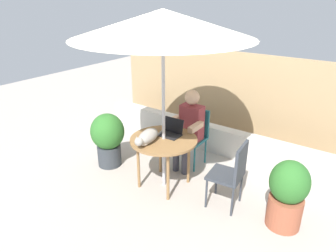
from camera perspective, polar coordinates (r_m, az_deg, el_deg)
ground_plane at (r=4.50m, az=-0.75°, el=-10.77°), size 14.00×14.00×0.00m
fence_back at (r=5.78m, az=11.40°, el=5.55°), size 4.74×0.08×1.60m
planter_wall_low at (r=5.38m, az=7.71°, el=-2.09°), size 4.27×0.20×0.46m
patio_table at (r=4.17m, az=-0.80°, el=-3.23°), size 0.91×0.91×0.73m
patio_umbrella at (r=3.74m, az=-0.94°, el=18.42°), size 2.20×2.20×2.37m
chair_occupied at (r=4.83m, az=4.88°, el=-1.14°), size 0.40×0.40×0.89m
chair_empty at (r=3.89m, az=11.84°, el=-8.14°), size 0.44×0.44×0.89m
person_seated at (r=4.64m, az=3.94°, el=0.10°), size 0.48×0.48×1.23m
laptop at (r=4.24m, az=0.69°, el=-0.75°), size 0.31×0.26×0.21m
cat at (r=4.00m, az=-3.87°, el=-2.06°), size 0.25×0.65×0.17m
potted_plant_near_fence at (r=3.81m, az=21.29°, el=-11.55°), size 0.44×0.44×0.85m
potted_plant_by_chair at (r=4.85m, az=-11.08°, el=-2.02°), size 0.52×0.52×0.86m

